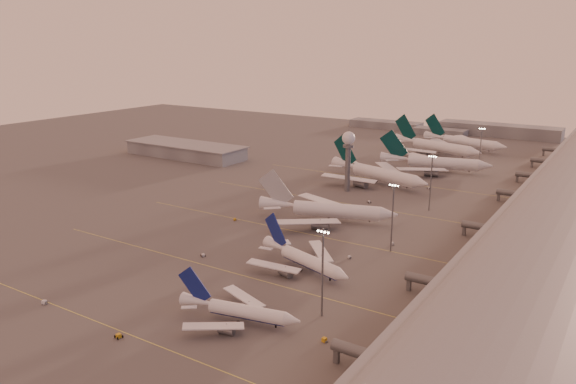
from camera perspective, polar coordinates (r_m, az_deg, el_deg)
The scene contains 25 objects.
ground at distance 188.04m, azimuth -12.31°, elevation -7.75°, with size 700.00×700.00×0.00m, color #504D4E.
taxiway_markings at distance 213.21m, azimuth 4.25°, elevation -4.63°, with size 180.00×185.25×0.02m.
hangar at distance 363.99m, azimuth -10.36°, elevation 4.23°, with size 82.00×27.00×8.50m.
radar_tower at distance 273.78m, azimuth 6.14°, elevation 4.34°, with size 6.40×6.40×31.10m.
mast_a at distance 149.92m, azimuth 3.53°, elevation -7.80°, with size 3.60×0.56×25.00m.
mast_b at distance 198.00m, azimuth 10.56°, elevation -2.24°, with size 3.60×0.56×25.00m.
mast_c at distance 249.59m, azimuth 14.32°, elevation 1.19°, with size 3.60×0.56×25.00m.
mast_d at distance 335.05m, azimuth 18.96°, elevation 4.35°, with size 3.60×0.56×25.00m.
distant_horizon at distance 467.42m, azimuth 17.25°, elevation 6.15°, with size 165.00×37.50×9.00m.
narrowbody_near at distance 151.71m, azimuth -5.01°, elevation -12.11°, with size 34.84×27.54×13.75m.
narrowbody_mid at distance 182.37m, azimuth 1.68°, elevation -7.05°, with size 38.89×30.55×15.68m.
widebody_white at distance 230.90m, azimuth 4.06°, elevation -2.12°, with size 56.58×44.67×20.51m.
greentail_a at distance 293.66m, azimuth 9.13°, elevation 1.61°, with size 61.31×48.80×22.91m.
greentail_b at distance 327.12m, azimuth 14.73°, elevation 2.69°, with size 61.58×49.20×22.69m.
greentail_c at distance 375.27m, azimuth 14.80°, elevation 4.29°, with size 64.28×51.17×24.01m.
greentail_d at distance 399.37m, azimuth 17.46°, elevation 4.69°, with size 60.36×48.19×22.28m.
gsv_truck_a at distance 174.96m, azimuth -23.42°, elevation -10.09°, with size 6.27×3.80×2.38m.
gsv_tug_near at distance 151.09m, azimuth -16.83°, elevation -13.84°, with size 2.94×4.12×1.07m.
gsv_catering_a at distance 142.81m, azimuth 3.80°, elevation -14.23°, with size 5.57×3.20×4.30m.
gsv_tug_mid at distance 196.53m, azimuth -8.62°, elevation -6.39°, with size 3.71×3.19×0.91m.
gsv_truck_b at distance 193.33m, azimuth 6.33°, elevation -6.50°, with size 5.21×3.47×1.98m.
gsv_truck_c at distance 232.85m, azimuth -5.34°, elevation -2.65°, with size 4.19×5.17×2.01m.
gsv_catering_b at distance 207.66m, azimuth 10.59°, elevation -4.81°, with size 5.44×3.56×4.11m.
gsv_tug_far at distance 259.20m, azimuth 8.24°, elevation -1.01°, with size 3.67×3.82×0.95m.
gsv_tug_hangar at distance 289.10m, azimuth 14.08°, elevation 0.38°, with size 3.40×2.47×0.88m.
Camera 1 is at (124.54, -120.87, 72.37)m, focal length 35.00 mm.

